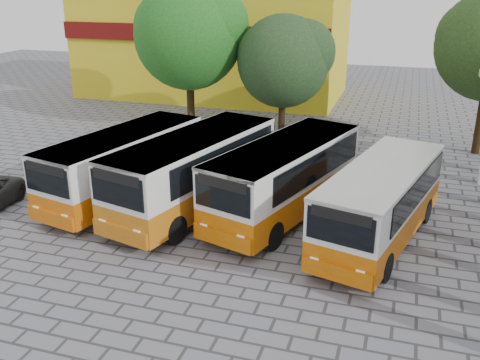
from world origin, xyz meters
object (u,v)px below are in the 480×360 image
(bus_far_left, at_px, (124,162))
(bus_centre_right, at_px, (285,175))
(bus_far_right, at_px, (381,200))
(bus_centre_left, at_px, (194,169))

(bus_far_left, distance_m, bus_centre_right, 6.83)
(bus_far_left, height_order, bus_centre_right, bus_centre_right)
(bus_far_left, xyz_separation_m, bus_far_right, (10.53, -0.82, -0.05))
(bus_centre_right, height_order, bus_far_right, bus_centre_right)
(bus_far_left, relative_size, bus_centre_left, 0.93)
(bus_centre_left, distance_m, bus_far_right, 7.31)
(bus_far_left, distance_m, bus_far_right, 10.56)
(bus_far_right, bearing_deg, bus_centre_left, -170.72)
(bus_centre_right, xyz_separation_m, bus_far_right, (3.71, -1.19, -0.10))
(bus_centre_right, distance_m, bus_far_right, 3.89)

